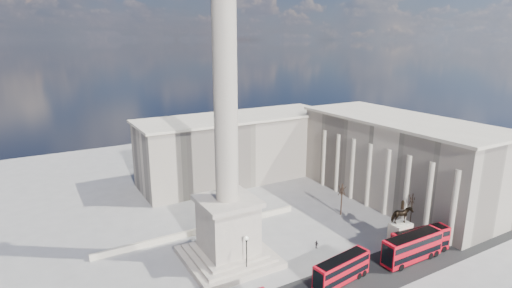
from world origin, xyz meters
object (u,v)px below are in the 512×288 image
object	(u,v)px
red_bus_c	(413,247)
pedestrian_standing	(352,254)
pedestrian_walking	(389,248)
nelsons_column	(227,186)
equestrian_statue	(400,232)
red_bus_d	(421,241)
victorian_lamp	(247,253)
red_bus_b	(342,269)
pedestrian_crossing	(317,244)

from	to	relation	value
red_bus_c	pedestrian_standing	distance (m)	9.80
pedestrian_walking	nelsons_column	bearing A→B (deg)	125.03
pedestrian_walking	pedestrian_standing	distance (m)	7.14
pedestrian_walking	equestrian_statue	bearing A→B (deg)	-32.63
red_bus_d	pedestrian_standing	world-z (taller)	red_bus_d
equestrian_statue	pedestrian_standing	size ratio (longest dim) A/B	4.94
red_bus_c	victorian_lamp	xyz separation A→B (m)	(-25.52, 9.71, 1.46)
pedestrian_walking	red_bus_b	bearing A→B (deg)	161.41
pedestrian_standing	pedestrian_walking	bearing A→B (deg)	146.58
nelsons_column	victorian_lamp	size ratio (longest dim) A/B	7.53
nelsons_column	victorian_lamp	xyz separation A→B (m)	(0.40, -5.55, -9.02)
red_bus_b	pedestrian_crossing	world-z (taller)	red_bus_b
nelsons_column	red_bus_d	world-z (taller)	nelsons_column
nelsons_column	pedestrian_standing	size ratio (longest dim) A/B	27.09
red_bus_d	pedestrian_walking	size ratio (longest dim) A/B	7.14
red_bus_d	pedestrian_standing	xyz separation A→B (m)	(-11.10, 4.54, -1.39)
red_bus_d	equestrian_statue	distance (m)	3.51
nelsons_column	pedestrian_walking	world-z (taller)	nelsons_column
red_bus_c	pedestrian_crossing	xyz separation A→B (m)	(-11.03, 10.92, -1.69)
equestrian_statue	nelsons_column	bearing A→B (deg)	156.83
pedestrian_walking	red_bus_d	bearing A→B (deg)	-65.50
victorian_lamp	red_bus_b	bearing A→B (deg)	-36.87
red_bus_b	red_bus_d	size ratio (longest dim) A/B	0.93
nelsons_column	pedestrian_walking	distance (m)	29.92
red_bus_d	victorian_lamp	world-z (taller)	victorian_lamp
nelsons_column	red_bus_b	bearing A→B (deg)	-50.01
pedestrian_walking	pedestrian_crossing	bearing A→B (deg)	114.08
pedestrian_standing	red_bus_d	bearing A→B (deg)	137.26
red_bus_c	equestrian_statue	xyz separation A→B (m)	(1.18, 3.66, 0.76)
red_bus_b	red_bus_c	world-z (taller)	red_bus_c
nelsons_column	pedestrian_crossing	distance (m)	19.71
red_bus_c	pedestrian_crossing	distance (m)	15.61
red_bus_b	red_bus_c	bearing A→B (deg)	-12.29
victorian_lamp	pedestrian_walking	bearing A→B (deg)	-13.71
pedestrian_walking	pedestrian_crossing	distance (m)	12.23
victorian_lamp	pedestrian_crossing	world-z (taller)	victorian_lamp
red_bus_d	pedestrian_standing	distance (m)	12.08
red_bus_b	pedestrian_standing	distance (m)	7.44
victorian_lamp	pedestrian_crossing	size ratio (longest dim) A/B	4.40
nelsons_column	equestrian_statue	world-z (taller)	nelsons_column
victorian_lamp	pedestrian_standing	bearing A→B (deg)	-14.02
red_bus_d	victorian_lamp	distance (m)	29.95
red_bus_d	pedestrian_crossing	world-z (taller)	red_bus_d
victorian_lamp	nelsons_column	bearing A→B (deg)	94.16
red_bus_c	equestrian_statue	bearing A→B (deg)	72.39
red_bus_d	pedestrian_walking	xyz separation A→B (m)	(-4.15, 2.95, -1.53)
red_bus_d	pedestrian_crossing	xyz separation A→B (m)	(-14.07, 10.10, -1.56)
red_bus_b	nelsons_column	bearing A→B (deg)	122.25
nelsons_column	victorian_lamp	bearing A→B (deg)	-85.84
red_bus_c	victorian_lamp	bearing A→B (deg)	159.43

